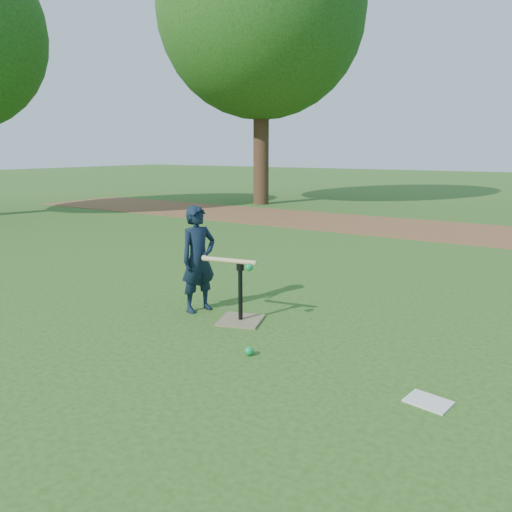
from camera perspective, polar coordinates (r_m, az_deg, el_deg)
The scene contains 8 objects.
ground at distance 5.12m, azimuth -2.39°, elevation -8.17°, with size 80.00×80.00×0.00m, color #285116.
dirt_strip at distance 11.89m, azimuth 18.94°, elevation 2.90°, with size 24.00×3.00×0.01m, color brown.
child at distance 5.53m, azimuth -6.60°, elevation -0.36°, with size 0.43×0.28×1.18m, color black.
wiffle_ball_ground at distance 4.46m, azimuth -0.78°, elevation -10.80°, with size 0.08×0.08×0.08m, color #0D9442.
clipboard at distance 3.92m, azimuth 19.09°, elevation -15.45°, with size 0.30×0.23×0.01m, color silver.
batting_tee at distance 5.26m, azimuth -1.78°, elevation -6.34°, with size 0.54×0.54×0.61m.
swing_action at distance 5.14m, azimuth -2.91°, elevation -0.67°, with size 0.66×0.20×0.09m.
tree_left at distance 16.96m, azimuth 0.62°, elevation 26.08°, with size 6.40×6.40×9.08m.
Camera 1 is at (2.78, -3.92, 1.78)m, focal length 35.00 mm.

